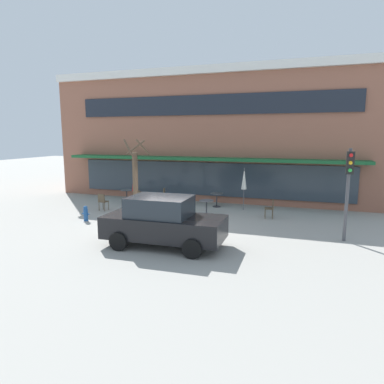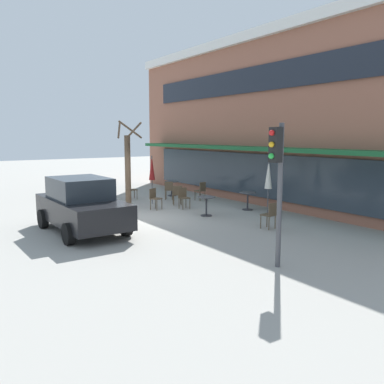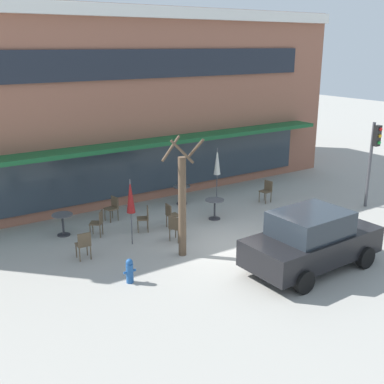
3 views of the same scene
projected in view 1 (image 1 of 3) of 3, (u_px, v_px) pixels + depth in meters
name	position (u px, v px, depth m)	size (l,w,h in m)	color
ground_plane	(167.00, 228.00, 14.45)	(80.00, 80.00, 0.00)	#9E9B93
building_facade	(224.00, 135.00, 23.12)	(19.99, 9.10, 7.68)	#935B47
cafe_table_near_wall	(206.00, 205.00, 16.51)	(0.70, 0.70, 0.76)	#333338
cafe_table_streetside	(127.00, 194.00, 19.64)	(0.70, 0.70, 0.76)	#333338
cafe_table_by_tree	(217.00, 197.00, 18.56)	(0.70, 0.70, 0.76)	#333338
patio_umbrella_green_folded	(134.00, 180.00, 17.09)	(0.28, 0.28, 2.20)	#4C4C51
patio_umbrella_cream_folded	(244.00, 179.00, 17.57)	(0.28, 0.28, 2.20)	#4C4C51
cafe_chair_0	(103.00, 201.00, 17.60)	(0.42, 0.42, 0.89)	brown
cafe_chair_1	(158.00, 200.00, 17.72)	(0.53, 0.53, 0.89)	brown
cafe_chair_2	(162.00, 195.00, 19.39)	(0.47, 0.47, 0.89)	brown
cafe_chair_3	(271.00, 207.00, 15.98)	(0.46, 0.46, 0.89)	brown
cafe_chair_4	(136.00, 197.00, 18.65)	(0.56, 0.56, 0.89)	brown
cafe_chair_5	(154.00, 206.00, 16.31)	(0.53, 0.53, 0.89)	brown
cafe_chair_6	(172.00, 202.00, 17.19)	(0.42, 0.42, 0.89)	brown
parked_sedan	(163.00, 222.00, 11.94)	(4.25, 2.10, 1.76)	black
street_tree	(136.00, 183.00, 15.28)	(1.12, 1.12, 3.69)	brown
traffic_light_pole	(349.00, 180.00, 12.18)	(0.26, 0.44, 3.40)	#47474C
fire_hydrant	(86.00, 213.00, 15.52)	(0.36, 0.20, 0.71)	#1E4C8C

